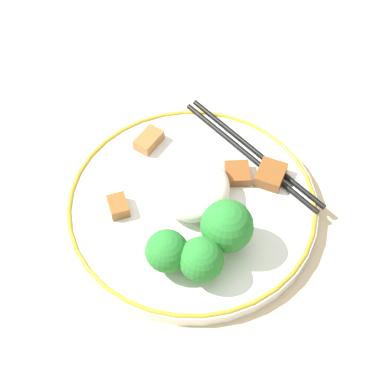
% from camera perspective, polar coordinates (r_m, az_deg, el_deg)
% --- Properties ---
extents(ground_plane, '(3.00, 3.00, 0.00)m').
position_cam_1_polar(ground_plane, '(0.68, 0.00, -1.68)').
color(ground_plane, '#C6B28E').
extents(plate, '(0.26, 0.26, 0.02)m').
position_cam_1_polar(plate, '(0.67, 0.00, -1.26)').
color(plate, white).
rests_on(plate, ground_plane).
extents(rice_mound, '(0.08, 0.08, 0.04)m').
position_cam_1_polar(rice_mound, '(0.66, -0.21, 0.40)').
color(rice_mound, white).
rests_on(rice_mound, plate).
extents(broccoli_back_left, '(0.04, 0.04, 0.05)m').
position_cam_1_polar(broccoli_back_left, '(0.61, -2.24, -5.30)').
color(broccoli_back_left, '#72AD4C').
rests_on(broccoli_back_left, plate).
extents(broccoli_back_center, '(0.04, 0.04, 0.05)m').
position_cam_1_polar(broccoli_back_center, '(0.60, 0.83, -6.05)').
color(broccoli_back_center, '#72AD4C').
rests_on(broccoli_back_center, plate).
extents(broccoli_back_right, '(0.05, 0.05, 0.06)m').
position_cam_1_polar(broccoli_back_right, '(0.61, 3.13, -3.08)').
color(broccoli_back_right, '#72AD4C').
rests_on(broccoli_back_right, plate).
extents(meat_near_front, '(0.03, 0.03, 0.01)m').
position_cam_1_polar(meat_near_front, '(0.66, -6.57, -1.25)').
color(meat_near_front, brown).
rests_on(meat_near_front, plate).
extents(meat_near_left, '(0.04, 0.03, 0.01)m').
position_cam_1_polar(meat_near_left, '(0.71, -3.87, 4.62)').
color(meat_near_left, '#9E6633').
rests_on(meat_near_left, plate).
extents(meat_near_right, '(0.04, 0.04, 0.01)m').
position_cam_1_polar(meat_near_right, '(0.69, 7.01, 1.53)').
color(meat_near_right, brown).
rests_on(meat_near_right, plate).
extents(meat_near_back, '(0.03, 0.03, 0.01)m').
position_cam_1_polar(meat_near_back, '(0.69, 4.05, 1.66)').
color(meat_near_back, brown).
rests_on(meat_near_back, plate).
extents(chopsticks, '(0.14, 0.16, 0.01)m').
position_cam_1_polar(chopsticks, '(0.71, 5.39, 3.40)').
color(chopsticks, black).
rests_on(chopsticks, plate).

